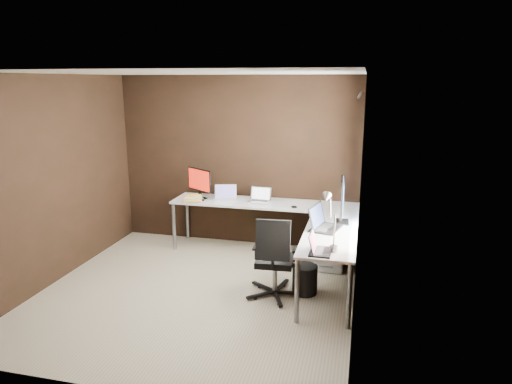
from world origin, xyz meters
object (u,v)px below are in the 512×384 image
laptop_silver (260,199)px  desk_lamp (329,214)px  laptop_black_big (323,224)px  monitor_left (200,182)px  monitor_right (342,199)px  book_stack (193,199)px  drawer_pedestal (328,245)px  office_chair (275,273)px  laptop_black_small (318,248)px  wastebasket (305,279)px  laptop_white (226,197)px

laptop_silver → desk_lamp: (1.10, -1.66, 0.33)m
laptop_black_big → laptop_silver: bearing=58.3°
monitor_left → laptop_silver: monitor_left is taller
laptop_silver → laptop_black_big: 1.41m
monitor_left → monitor_right: size_ratio=0.68×
desk_lamp → book_stack: bearing=163.6°
drawer_pedestal → monitor_left: (-1.93, 0.36, 0.68)m
monitor_left → office_chair: size_ratio=0.46×
laptop_black_big → laptop_black_small: (0.03, -0.78, -0.01)m
laptop_black_small → wastebasket: 0.84m
laptop_white → laptop_silver: laptop_white is taller
monitor_right → office_chair: 1.23m
drawer_pedestal → laptop_silver: bearing=160.2°
laptop_silver → wastebasket: bearing=-51.9°
laptop_black_big → laptop_black_small: size_ratio=1.56×
drawer_pedestal → laptop_black_small: bearing=-90.4°
laptop_white → laptop_black_big: laptop_black_big is taller
monitor_left → office_chair: monitor_left is taller
laptop_white → laptop_black_big: (1.50, -1.00, 0.01)m
laptop_white → office_chair: (1.01, -1.40, -0.49)m
laptop_silver → office_chair: bearing=-66.1°
laptop_silver → laptop_black_small: 2.05m
office_chair → wastebasket: 0.38m
monitor_left → laptop_black_small: (1.92, -1.78, -0.20)m
desk_lamp → wastebasket: desk_lamp is taller
drawer_pedestal → laptop_silver: (-1.02, 0.37, 0.48)m
book_stack → office_chair: 1.93m
monitor_left → laptop_silver: (0.91, 0.01, -0.20)m
laptop_black_small → wastebasket: laptop_black_small is taller
laptop_black_small → book_stack: size_ratio=1.05×
drawer_pedestal → desk_lamp: 1.52m
laptop_black_big → office_chair: size_ratio=0.50×
laptop_white → office_chair: office_chair is taller
laptop_black_big → desk_lamp: bearing=-156.2°
laptop_black_small → book_stack: 2.50m
drawer_pedestal → laptop_black_small: size_ratio=1.94×
laptop_black_small → desk_lamp: 0.36m
laptop_silver → office_chair: 1.57m
monitor_left → monitor_right: (2.09, -0.70, 0.05)m
laptop_black_big → book_stack: bearing=81.3°
laptop_black_big → laptop_white: bearing=70.1°
monitor_right → wastebasket: monitor_right is taller
monitor_left → laptop_black_big: 2.15m
laptop_black_small → laptop_silver: bearing=30.3°
monitor_right → laptop_silver: bearing=55.5°
laptop_silver → office_chair: size_ratio=0.33×
laptop_white → desk_lamp: (1.61, -1.65, 0.33)m
drawer_pedestal → laptop_silver: size_ratio=1.86×
drawer_pedestal → desk_lamp: desk_lamp is taller
monitor_left → laptop_black_big: monitor_left is taller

